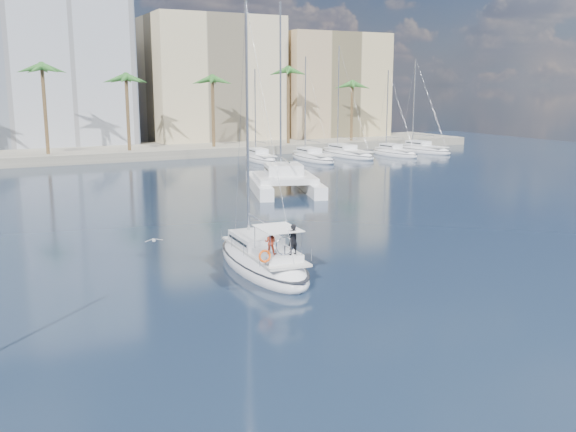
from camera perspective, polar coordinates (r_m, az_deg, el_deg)
ground at (r=32.39m, az=-0.52°, el=-5.69°), size 160.00×160.00×0.00m
quay at (r=90.27m, az=-17.92°, el=5.27°), size 120.00×14.00×1.20m
building_beige at (r=104.07m, az=-6.79°, el=11.69°), size 20.00×14.00×20.00m
building_tan_right at (r=110.76m, az=3.55°, el=11.21°), size 18.00×12.00×18.00m
palm_centre at (r=85.87m, az=-17.90°, el=11.46°), size 3.60×3.60×12.30m
palm_right at (r=97.24m, az=2.72°, el=11.93°), size 3.60×3.60×12.30m
main_sloop at (r=34.10m, az=-2.29°, el=-3.96°), size 3.63×9.97×14.60m
catamaran at (r=59.23m, az=-0.38°, el=3.33°), size 9.01×12.83×17.01m
seagull at (r=37.46m, az=-11.85°, el=-2.13°), size 1.04×0.45×0.19m
moored_yacht_a at (r=82.55m, az=-2.44°, el=4.86°), size 3.37×9.52×11.90m
moored_yacht_b at (r=83.66m, az=2.20°, el=4.95°), size 3.32×10.83×13.72m
moored_yacht_c at (r=88.64m, az=5.27°, el=5.28°), size 3.98×12.33×15.54m
moored_yacht_d at (r=90.61m, az=9.45°, el=5.31°), size 3.52×9.55×11.90m
moored_yacht_e at (r=96.12m, az=11.90°, el=5.57°), size 4.61×11.11×13.72m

